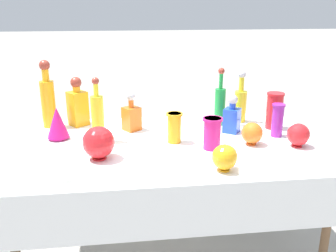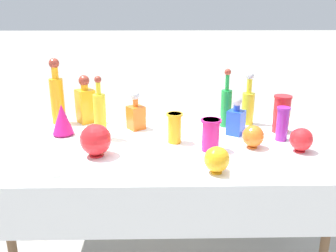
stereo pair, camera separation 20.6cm
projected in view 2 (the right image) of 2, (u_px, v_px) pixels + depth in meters
name	position (u px, v px, depth m)	size (l,w,h in m)	color
display_table	(168.00, 154.00, 2.08)	(1.72, 1.04, 0.76)	white
tall_bottle_0	(100.00, 114.00, 2.12)	(0.07, 0.07, 0.37)	yellow
tall_bottle_1	(57.00, 96.00, 2.39)	(0.09, 0.09, 0.42)	orange
tall_bottle_2	(226.00, 105.00, 2.34)	(0.07, 0.07, 0.37)	#198C38
tall_bottle_3	(248.00, 105.00, 2.39)	(0.08, 0.08, 0.34)	yellow
square_decanter_0	(236.00, 119.00, 2.20)	(0.12, 0.12, 0.23)	blue
square_decanter_1	(136.00, 115.00, 2.30)	(0.12, 0.12, 0.24)	orange
square_decanter_2	(86.00, 103.00, 2.42)	(0.14, 0.14, 0.31)	orange
slender_vase_0	(175.00, 127.00, 2.07)	(0.09, 0.09, 0.17)	orange
slender_vase_1	(211.00, 134.00, 1.96)	(0.11, 0.11, 0.17)	#C61972
slender_vase_2	(282.00, 123.00, 2.11)	(0.07, 0.07, 0.19)	purple
slender_vase_3	(282.00, 113.00, 2.24)	(0.11, 0.11, 0.23)	red
fluted_vase_0	(62.00, 119.00, 2.19)	(0.13, 0.13, 0.19)	#C61972
round_bowl_0	(217.00, 159.00, 1.71)	(0.12, 0.12, 0.13)	orange
round_bowl_1	(253.00, 136.00, 2.01)	(0.12, 0.12, 0.13)	orange
round_bowl_2	(301.00, 139.00, 1.95)	(0.12, 0.12, 0.13)	red
round_bowl_3	(96.00, 140.00, 1.89)	(0.16, 0.16, 0.17)	red
price_tag_left	(58.00, 179.00, 1.63)	(0.05, 0.01, 0.03)	white
price_tag_center	(236.00, 175.00, 1.66)	(0.06, 0.01, 0.04)	white
price_tag_right	(254.00, 176.00, 1.65)	(0.04, 0.01, 0.03)	white
cardboard_box_behind_left	(149.00, 150.00, 3.48)	(0.50, 0.45, 0.48)	tan
cardboard_box_behind_right	(189.00, 167.00, 3.21)	(0.50, 0.39, 0.41)	tan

